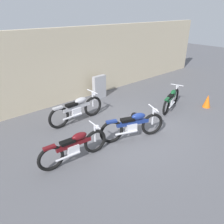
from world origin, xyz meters
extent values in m
plane|color=#56565B|center=(0.00, 0.00, 0.00)|extent=(40.00, 40.00, 0.00)
cube|color=beige|center=(0.00, 3.74, 1.55)|extent=(18.00, 0.30, 3.11)
cube|color=#9E9EA3|center=(1.02, 3.06, 0.53)|extent=(0.66, 0.22, 1.05)
sphere|color=black|center=(0.70, 0.53, 0.12)|extent=(0.25, 0.25, 0.25)
cone|color=orange|center=(3.77, -0.74, 0.28)|extent=(0.32, 0.32, 0.55)
torus|color=black|center=(-0.31, 1.75, 0.39)|extent=(0.79, 0.11, 0.79)
torus|color=black|center=(-1.77, 1.74, 0.39)|extent=(0.79, 0.11, 0.79)
cube|color=silver|center=(-1.09, 1.75, 0.42)|extent=(0.35, 0.22, 0.30)
cube|color=#ADADB2|center=(-1.04, 1.75, 0.59)|extent=(1.11, 0.12, 0.13)
ellipsoid|color=#ADADB2|center=(-0.84, 1.75, 0.78)|extent=(0.48, 0.22, 0.22)
cube|color=black|center=(-1.23, 1.74, 0.73)|extent=(0.43, 0.20, 0.09)
cube|color=#ADADB2|center=(-1.77, 1.74, 0.76)|extent=(0.35, 0.13, 0.06)
cylinder|color=silver|center=(-0.31, 1.75, 0.69)|extent=(0.06, 0.06, 0.59)
cylinder|color=silver|center=(-0.31, 1.75, 0.99)|extent=(0.05, 0.63, 0.04)
sphere|color=silver|center=(-0.22, 1.76, 0.88)|extent=(0.15, 0.15, 0.15)
cylinder|color=silver|center=(-1.31, 1.61, 0.34)|extent=(0.76, 0.07, 0.06)
torus|color=black|center=(3.08, 0.35, 0.34)|extent=(0.67, 0.29, 0.68)
torus|color=black|center=(1.88, -0.04, 0.34)|extent=(0.67, 0.29, 0.68)
cube|color=silver|center=(2.44, 0.14, 0.36)|extent=(0.34, 0.27, 0.26)
cube|color=#145128|center=(2.48, 0.15, 0.51)|extent=(0.94, 0.38, 0.11)
ellipsoid|color=#145128|center=(2.64, 0.21, 0.68)|extent=(0.45, 0.30, 0.19)
cube|color=black|center=(2.32, 0.10, 0.63)|extent=(0.41, 0.27, 0.07)
cube|color=#145128|center=(1.88, -0.04, 0.66)|extent=(0.32, 0.20, 0.06)
cylinder|color=silver|center=(3.08, 0.35, 0.60)|extent=(0.05, 0.05, 0.51)
cylinder|color=silver|center=(3.08, 0.35, 0.85)|extent=(0.20, 0.53, 0.03)
sphere|color=silver|center=(3.15, 0.37, 0.76)|extent=(0.13, 0.13, 0.13)
cylinder|color=silver|center=(2.29, -0.02, 0.29)|extent=(0.64, 0.25, 0.06)
torus|color=black|center=(0.31, -0.63, 0.38)|extent=(0.74, 0.36, 0.76)
torus|color=black|center=(-1.01, -0.13, 0.38)|extent=(0.74, 0.36, 0.76)
cube|color=silver|center=(-0.40, -0.36, 0.40)|extent=(0.39, 0.31, 0.29)
cube|color=navy|center=(-0.35, -0.38, 0.57)|extent=(1.04, 0.48, 0.13)
ellipsoid|color=navy|center=(-0.18, -0.45, 0.76)|extent=(0.50, 0.36, 0.21)
cube|color=black|center=(-0.53, -0.32, 0.70)|extent=(0.46, 0.32, 0.08)
cube|color=navy|center=(-1.01, -0.13, 0.73)|extent=(0.36, 0.24, 0.06)
cylinder|color=silver|center=(0.31, -0.63, 0.67)|extent=(0.06, 0.06, 0.57)
cylinder|color=silver|center=(0.31, -0.63, 0.95)|extent=(0.25, 0.58, 0.04)
sphere|color=silver|center=(0.38, -0.66, 0.85)|extent=(0.15, 0.15, 0.15)
cylinder|color=silver|center=(-0.64, -0.41, 0.33)|extent=(0.70, 0.32, 0.06)
torus|color=black|center=(-1.68, -0.19, 0.36)|extent=(0.72, 0.15, 0.71)
torus|color=black|center=(-2.99, -0.09, 0.36)|extent=(0.72, 0.15, 0.71)
cube|color=silver|center=(-2.38, -0.13, 0.38)|extent=(0.33, 0.22, 0.27)
cube|color=#590F14|center=(-2.33, -0.14, 0.53)|extent=(1.01, 0.18, 0.12)
ellipsoid|color=#590F14|center=(-2.16, -0.15, 0.71)|extent=(0.44, 0.23, 0.20)
cube|color=black|center=(-2.51, -0.12, 0.66)|extent=(0.40, 0.21, 0.08)
cube|color=#590F14|center=(-2.99, -0.09, 0.69)|extent=(0.32, 0.14, 0.06)
cylinder|color=silver|center=(-1.68, -0.19, 0.63)|extent=(0.05, 0.05, 0.54)
cylinder|color=silver|center=(-1.68, -0.19, 0.89)|extent=(0.08, 0.57, 0.04)
sphere|color=silver|center=(-1.60, -0.20, 0.80)|extent=(0.14, 0.14, 0.14)
cylinder|color=silver|center=(-2.59, -0.24, 0.31)|extent=(0.69, 0.11, 0.06)
camera|label=1|loc=(-4.73, -4.43, 3.77)|focal=34.75mm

